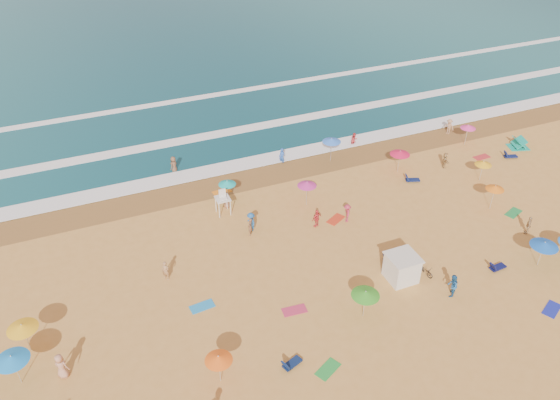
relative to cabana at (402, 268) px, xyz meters
name	(u,v)px	position (x,y,z in m)	size (l,w,h in m)	color
ground	(334,250)	(-3.00, 4.84, -1.00)	(220.00, 220.00, 0.00)	gold
wet_sand	(275,172)	(-3.00, 17.34, -0.99)	(220.00, 220.00, 0.00)	olive
surf_foam	(244,132)	(-3.00, 26.16, -0.90)	(200.00, 18.70, 0.05)	white
cabana	(402,268)	(0.00, 0.00, 0.00)	(2.00, 2.00, 2.00)	silver
cabana_roof	(404,257)	(0.00, 0.00, 1.06)	(2.20, 2.20, 0.12)	silver
bicycle	(425,270)	(1.90, -0.30, -0.60)	(0.53, 1.52, 0.80)	black
lifeguard_stand	(223,203)	(-9.58, 12.85, 0.05)	(1.20, 1.20, 2.10)	white
beach_umbrellas	(341,230)	(-2.72, 4.45, 1.12)	(59.23, 28.24, 0.74)	green
loungers	(452,249)	(5.51, 1.11, -0.83)	(50.87, 16.87, 0.34)	#0E1247
towels	(363,264)	(-1.76, 2.44, -0.98)	(47.87, 24.10, 0.03)	#D7471A
beachgoers	(320,213)	(-2.40, 8.65, -0.19)	(42.15, 28.82, 2.11)	#A36A4B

